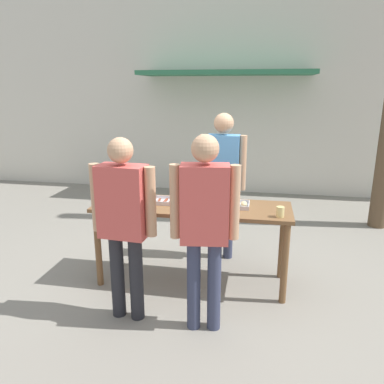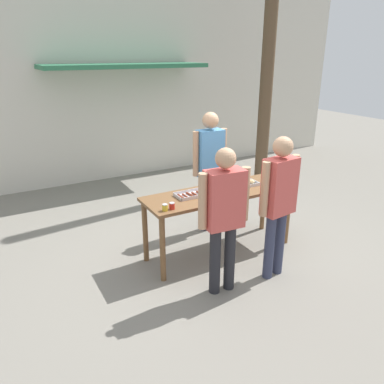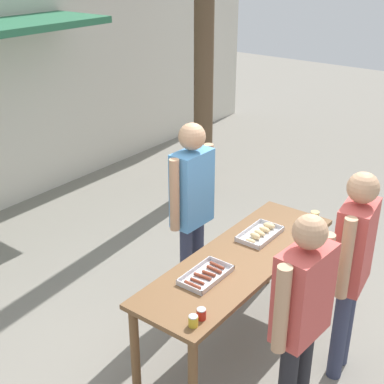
% 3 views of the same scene
% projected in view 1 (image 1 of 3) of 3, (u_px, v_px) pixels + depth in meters
% --- Properties ---
extents(ground_plane, '(24.00, 24.00, 0.00)m').
position_uv_depth(ground_plane, '(192.00, 280.00, 4.30)').
color(ground_plane, gray).
extents(building_facade_back, '(12.00, 1.11, 4.50)m').
position_uv_depth(building_facade_back, '(228.00, 81.00, 7.46)').
color(building_facade_back, beige).
rests_on(building_facade_back, ground).
extents(serving_table, '(2.12, 0.67, 0.91)m').
position_uv_depth(serving_table, '(192.00, 216.00, 4.09)').
color(serving_table, brown).
rests_on(serving_table, ground).
extents(food_tray_sausages, '(0.43, 0.24, 0.04)m').
position_uv_depth(food_tray_sausages, '(157.00, 201.00, 4.17)').
color(food_tray_sausages, silver).
rests_on(food_tray_sausages, serving_table).
extents(food_tray_buns, '(0.43, 0.25, 0.06)m').
position_uv_depth(food_tray_buns, '(230.00, 204.00, 4.02)').
color(food_tray_buns, silver).
rests_on(food_tray_buns, serving_table).
extents(condiment_jar_mustard, '(0.07, 0.07, 0.08)m').
position_uv_depth(condiment_jar_mustard, '(103.00, 203.00, 3.99)').
color(condiment_jar_mustard, gold).
rests_on(condiment_jar_mustard, serving_table).
extents(condiment_jar_ketchup, '(0.07, 0.07, 0.08)m').
position_uv_depth(condiment_jar_ketchup, '(111.00, 204.00, 3.98)').
color(condiment_jar_ketchup, '#B22319').
rests_on(condiment_jar_ketchup, serving_table).
extents(beer_cup, '(0.08, 0.08, 0.11)m').
position_uv_depth(beer_cup, '(280.00, 212.00, 3.67)').
color(beer_cup, '#DBC67A').
rests_on(beer_cup, serving_table).
extents(person_server_behind_table, '(0.57, 0.24, 1.85)m').
position_uv_depth(person_server_behind_table, '(223.00, 173.00, 4.60)').
color(person_server_behind_table, '#333851').
rests_on(person_server_behind_table, ground).
extents(person_customer_holding_hotdog, '(0.62, 0.27, 1.73)m').
position_uv_depth(person_customer_holding_hotdog, '(124.00, 215.00, 3.36)').
color(person_customer_holding_hotdog, '#232328').
rests_on(person_customer_holding_hotdog, ground).
extents(person_customer_with_cup, '(0.59, 0.27, 1.78)m').
position_uv_depth(person_customer_with_cup, '(205.00, 218.00, 3.17)').
color(person_customer_with_cup, '#333851').
rests_on(person_customer_with_cup, ground).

